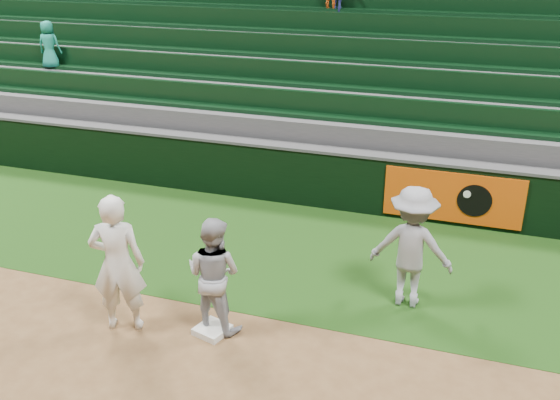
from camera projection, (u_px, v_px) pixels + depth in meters
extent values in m
plane|color=brown|center=(199.00, 344.00, 8.63)|extent=(70.00, 70.00, 0.00)
cube|color=#14350D|center=(270.00, 249.00, 11.25)|extent=(36.00, 4.20, 0.01)
cube|color=white|center=(212.00, 330.00, 8.87)|extent=(0.53, 0.53, 0.10)
imported|color=white|center=(118.00, 264.00, 8.63)|extent=(0.87, 0.72, 2.06)
imported|color=#A0A3AB|center=(214.00, 274.00, 8.71)|extent=(0.92, 0.77, 1.71)
imported|color=#8E919A|center=(412.00, 247.00, 9.23)|extent=(1.25, 0.74, 1.91)
cube|color=black|center=(305.00, 176.00, 12.93)|extent=(36.00, 0.35, 1.20)
cube|color=#D84C0A|center=(453.00, 197.00, 11.89)|extent=(2.60, 0.05, 1.00)
cylinder|color=black|center=(474.00, 201.00, 11.75)|extent=(0.64, 0.02, 0.64)
cylinder|color=white|center=(467.00, 194.00, 11.73)|extent=(0.14, 0.02, 0.14)
cube|color=#424244|center=(305.00, 148.00, 12.69)|extent=(36.00, 0.40, 0.06)
cube|color=#3C3C3F|center=(314.00, 155.00, 13.48)|extent=(36.00, 0.85, 1.65)
cube|color=black|center=(319.00, 104.00, 13.27)|extent=(36.00, 0.14, 0.50)
cube|color=black|center=(316.00, 115.00, 13.21)|extent=(36.00, 0.45, 0.08)
cube|color=#3C3C3F|center=(325.00, 134.00, 14.13)|extent=(36.00, 0.85, 2.10)
cube|color=black|center=(329.00, 75.00, 13.84)|extent=(36.00, 0.14, 0.50)
cube|color=black|center=(327.00, 86.00, 13.77)|extent=(36.00, 0.45, 0.08)
cube|color=#3C3C3F|center=(334.00, 115.00, 14.78)|extent=(36.00, 0.85, 2.55)
cube|color=black|center=(339.00, 48.00, 14.40)|extent=(36.00, 0.14, 0.50)
cube|color=black|center=(337.00, 59.00, 14.34)|extent=(36.00, 0.45, 0.08)
cube|color=#3C3C3F|center=(343.00, 97.00, 15.43)|extent=(36.00, 0.85, 3.00)
cube|color=black|center=(348.00, 23.00, 14.97)|extent=(36.00, 0.14, 0.50)
cube|color=black|center=(346.00, 33.00, 14.90)|extent=(36.00, 0.45, 0.08)
cube|color=#3C3C3F|center=(350.00, 81.00, 16.09)|extent=(36.00, 0.85, 3.45)
cube|color=black|center=(356.00, 1.00, 15.53)|extent=(36.00, 0.14, 0.50)
cube|color=black|center=(354.00, 10.00, 15.47)|extent=(36.00, 0.45, 0.08)
cube|color=#3C3C3F|center=(358.00, 66.00, 16.74)|extent=(36.00, 0.85, 3.90)
cube|color=#3C3C3F|center=(364.00, 53.00, 17.39)|extent=(36.00, 0.85, 4.35)
imported|color=#198A74|center=(49.00, 45.00, 15.52)|extent=(0.62, 0.45, 1.17)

